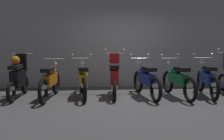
{
  "coord_description": "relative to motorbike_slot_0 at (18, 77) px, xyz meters",
  "views": [
    {
      "loc": [
        -1.03,
        -6.87,
        1.61
      ],
      "look_at": [
        -0.5,
        0.38,
        0.75
      ],
      "focal_mm": 43.98,
      "sensor_mm": 36.0,
      "label": 1
    }
  ],
  "objects": [
    {
      "name": "ground_plane",
      "position": [
        3.0,
        -0.53,
        -0.57
      ],
      "size": [
        80.0,
        80.0,
        0.0
      ],
      "primitive_type": "plane",
      "color": "#4C4C4F"
    },
    {
      "name": "back_wall",
      "position": [
        3.0,
        1.65,
        1.07
      ],
      "size": [
        16.0,
        0.3,
        3.26
      ],
      "primitive_type": "cube",
      "color": "#ADADB2",
      "rests_on": "ground"
    },
    {
      "name": "motorbike_slot_0",
      "position": [
        0.0,
        0.0,
        0.0
      ],
      "size": [
        0.56,
        1.68,
        1.18
      ],
      "color": "black",
      "rests_on": "ground"
    },
    {
      "name": "motorbike_slot_1",
      "position": [
        0.86,
        -0.15,
        -0.08
      ],
      "size": [
        0.56,
        1.95,
        1.03
      ],
      "color": "black",
      "rests_on": "ground"
    },
    {
      "name": "motorbike_slot_2",
      "position": [
        1.71,
        0.0,
        -0.07
      ],
      "size": [
        0.59,
        1.95,
        1.15
      ],
      "color": "black",
      "rests_on": "ground"
    },
    {
      "name": "motorbike_slot_3",
      "position": [
        2.58,
        -0.01,
        -0.04
      ],
      "size": [
        0.59,
        1.68,
        1.29
      ],
      "color": "black",
      "rests_on": "ground"
    },
    {
      "name": "motorbike_slot_4",
      "position": [
        3.43,
        -0.14,
        -0.07
      ],
      "size": [
        0.6,
        1.94,
        1.15
      ],
      "color": "black",
      "rests_on": "ground"
    },
    {
      "name": "motorbike_slot_5",
      "position": [
        4.29,
        -0.2,
        -0.07
      ],
      "size": [
        0.58,
        1.94,
        1.15
      ],
      "color": "black",
      "rests_on": "ground"
    },
    {
      "name": "motorbike_slot_6",
      "position": [
        5.15,
        -0.09,
        -0.07
      ],
      "size": [
        0.59,
        1.95,
        1.15
      ],
      "color": "black",
      "rests_on": "ground"
    }
  ]
}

